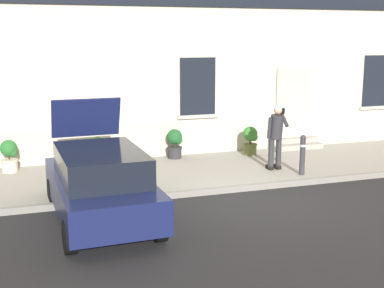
{
  "coord_description": "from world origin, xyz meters",
  "views": [
    {
      "loc": [
        -4.86,
        -10.11,
        3.63
      ],
      "look_at": [
        -0.93,
        1.6,
        1.1
      ],
      "focal_mm": 48.78,
      "sensor_mm": 36.0,
      "label": 1
    }
  ],
  "objects": [
    {
      "name": "planter_charcoal",
      "position": [
        -0.59,
        4.2,
        0.61
      ],
      "size": [
        0.44,
        0.44,
        0.86
      ],
      "color": "#2D2D30",
      "rests_on": "sidewalk"
    },
    {
      "name": "curb_edge",
      "position": [
        0.0,
        0.94,
        0.07
      ],
      "size": [
        24.0,
        0.12,
        0.15
      ],
      "primitive_type": "cube",
      "color": "gray",
      "rests_on": "ground"
    },
    {
      "name": "hatchback_car_navy",
      "position": [
        -3.43,
        -0.11,
        0.8
      ],
      "size": [
        1.9,
        4.12,
        2.34
      ],
      "color": "#161E4C",
      "rests_on": "ground"
    },
    {
      "name": "planter_cream",
      "position": [
        -5.17,
        4.03,
        0.61
      ],
      "size": [
        0.44,
        0.44,
        0.86
      ],
      "color": "beige",
      "rests_on": "sidewalk"
    },
    {
      "name": "entrance_stoop",
      "position": [
        3.44,
        4.33,
        0.28
      ],
      "size": [
        1.69,
        0.64,
        0.32
      ],
      "color": "#9E998E",
      "rests_on": "sidewalk"
    },
    {
      "name": "planter_olive",
      "position": [
        1.7,
        3.92,
        0.61
      ],
      "size": [
        0.44,
        0.44,
        0.86
      ],
      "color": "#606B38",
      "rests_on": "sidewalk"
    },
    {
      "name": "planter_terracotta",
      "position": [
        -2.88,
        3.8,
        0.61
      ],
      "size": [
        0.44,
        0.44,
        0.86
      ],
      "color": "#B25B38",
      "rests_on": "sidewalk"
    },
    {
      "name": "bollard_near_person",
      "position": [
        1.98,
        1.35,
        0.71
      ],
      "size": [
        0.15,
        0.15,
        1.04
      ],
      "color": "#333338",
      "rests_on": "sidewalk"
    },
    {
      "name": "building_facade",
      "position": [
        0.01,
        5.29,
        3.73
      ],
      "size": [
        24.0,
        1.52,
        7.5
      ],
      "color": "beige",
      "rests_on": "ground"
    },
    {
      "name": "ground_plane",
      "position": [
        0.0,
        0.0,
        0.0
      ],
      "size": [
        80.0,
        80.0,
        0.0
      ],
      "primitive_type": "plane",
      "color": "#232326"
    },
    {
      "name": "sidewalk",
      "position": [
        0.0,
        2.8,
        0.07
      ],
      "size": [
        24.0,
        3.6,
        0.15
      ],
      "primitive_type": "cube",
      "color": "#99968E",
      "rests_on": "ground"
    },
    {
      "name": "person_on_phone",
      "position": [
        1.56,
        2.03,
        1.15
      ],
      "size": [
        0.51,
        0.48,
        1.75
      ],
      "rotation": [
        0.0,
        0.0,
        -0.06
      ],
      "color": "#2D2D33",
      "rests_on": "sidewalk"
    }
  ]
}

